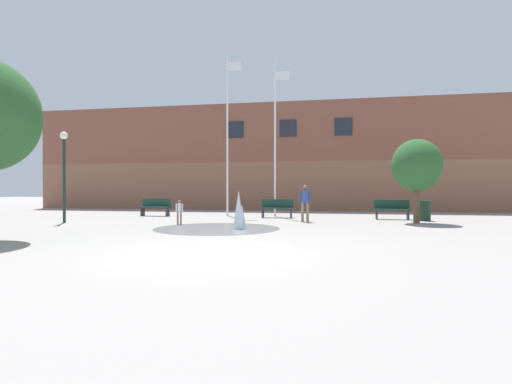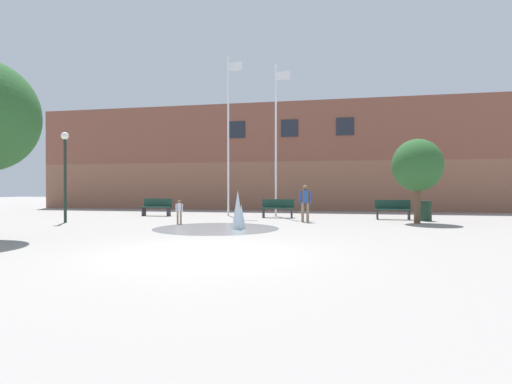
{
  "view_description": "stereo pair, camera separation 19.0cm",
  "coord_description": "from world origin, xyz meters",
  "px_view_note": "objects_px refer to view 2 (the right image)",
  "views": [
    {
      "loc": [
        2.77,
        -8.6,
        1.47
      ],
      "look_at": [
        -0.4,
        8.1,
        1.3
      ],
      "focal_mm": 28.0,
      "sensor_mm": 36.0,
      "label": 1
    },
    {
      "loc": [
        2.95,
        -8.56,
        1.47
      ],
      "look_at": [
        -0.4,
        8.1,
        1.3
      ],
      "focal_mm": 28.0,
      "sensor_mm": 36.0,
      "label": 2
    }
  ],
  "objects_px": {
    "child_with_pink_shirt": "(179,210)",
    "trash_can": "(425,211)",
    "street_tree_near_building": "(417,166)",
    "park_bench_center": "(157,207)",
    "lamp_post_left_lane": "(65,163)",
    "park_bench_far_right": "(393,209)",
    "flagpole_left": "(229,131)",
    "park_bench_near_trashcan": "(278,208)",
    "flagpole_right": "(276,135)",
    "adult_watching": "(305,200)"
  },
  "relations": [
    {
      "from": "park_bench_center",
      "to": "lamp_post_left_lane",
      "type": "height_order",
      "value": "lamp_post_left_lane"
    },
    {
      "from": "flagpole_right",
      "to": "trash_can",
      "type": "relative_size",
      "value": 8.77
    },
    {
      "from": "park_bench_center",
      "to": "adult_watching",
      "type": "xyz_separation_m",
      "value": [
        7.97,
        -2.28,
        0.45
      ]
    },
    {
      "from": "park_bench_near_trashcan",
      "to": "adult_watching",
      "type": "height_order",
      "value": "adult_watching"
    },
    {
      "from": "park_bench_center",
      "to": "flagpole_right",
      "type": "bearing_deg",
      "value": 8.22
    },
    {
      "from": "flagpole_right",
      "to": "lamp_post_left_lane",
      "type": "height_order",
      "value": "flagpole_right"
    },
    {
      "from": "flagpole_left",
      "to": "flagpole_right",
      "type": "xyz_separation_m",
      "value": [
        2.55,
        0.0,
        -0.32
      ]
    },
    {
      "from": "adult_watching",
      "to": "trash_can",
      "type": "distance_m",
      "value": 5.49
    },
    {
      "from": "child_with_pink_shirt",
      "to": "lamp_post_left_lane",
      "type": "xyz_separation_m",
      "value": [
        -5.04,
        -0.24,
        1.94
      ]
    },
    {
      "from": "child_with_pink_shirt",
      "to": "street_tree_near_building",
      "type": "height_order",
      "value": "street_tree_near_building"
    },
    {
      "from": "park_bench_center",
      "to": "lamp_post_left_lane",
      "type": "bearing_deg",
      "value": -113.83
    },
    {
      "from": "adult_watching",
      "to": "park_bench_near_trashcan",
      "type": "bearing_deg",
      "value": -150.02
    },
    {
      "from": "adult_watching",
      "to": "lamp_post_left_lane",
      "type": "height_order",
      "value": "lamp_post_left_lane"
    },
    {
      "from": "adult_watching",
      "to": "child_with_pink_shirt",
      "type": "bearing_deg",
      "value": -71.55
    },
    {
      "from": "child_with_pink_shirt",
      "to": "trash_can",
      "type": "relative_size",
      "value": 1.1
    },
    {
      "from": "lamp_post_left_lane",
      "to": "trash_can",
      "type": "xyz_separation_m",
      "value": [
        15.2,
        3.94,
        -2.07
      ]
    },
    {
      "from": "park_bench_far_right",
      "to": "flagpole_right",
      "type": "xyz_separation_m",
      "value": [
        -5.64,
        1.0,
        3.71
      ]
    },
    {
      "from": "park_bench_far_right",
      "to": "adult_watching",
      "type": "height_order",
      "value": "adult_watching"
    },
    {
      "from": "flagpole_left",
      "to": "street_tree_near_building",
      "type": "distance_m",
      "value": 9.6
    },
    {
      "from": "child_with_pink_shirt",
      "to": "adult_watching",
      "type": "height_order",
      "value": "adult_watching"
    },
    {
      "from": "park_bench_far_right",
      "to": "flagpole_left",
      "type": "height_order",
      "value": "flagpole_left"
    },
    {
      "from": "park_bench_center",
      "to": "lamp_post_left_lane",
      "type": "xyz_separation_m",
      "value": [
        -2.02,
        -4.56,
        2.04
      ]
    },
    {
      "from": "park_bench_far_right",
      "to": "lamp_post_left_lane",
      "type": "bearing_deg",
      "value": -162.17
    },
    {
      "from": "park_bench_center",
      "to": "adult_watching",
      "type": "bearing_deg",
      "value": -15.94
    },
    {
      "from": "flagpole_left",
      "to": "trash_can",
      "type": "height_order",
      "value": "flagpole_left"
    },
    {
      "from": "child_with_pink_shirt",
      "to": "trash_can",
      "type": "xyz_separation_m",
      "value": [
        10.16,
        3.7,
        -0.13
      ]
    },
    {
      "from": "child_with_pink_shirt",
      "to": "street_tree_near_building",
      "type": "relative_size",
      "value": 0.28
    },
    {
      "from": "park_bench_far_right",
      "to": "adult_watching",
      "type": "bearing_deg",
      "value": -150.82
    },
    {
      "from": "park_bench_far_right",
      "to": "street_tree_near_building",
      "type": "xyz_separation_m",
      "value": [
        0.7,
        -1.95,
        1.92
      ]
    },
    {
      "from": "lamp_post_left_lane",
      "to": "trash_can",
      "type": "bearing_deg",
      "value": 14.55
    },
    {
      "from": "adult_watching",
      "to": "flagpole_right",
      "type": "distance_m",
      "value": 4.87
    },
    {
      "from": "park_bench_near_trashcan",
      "to": "street_tree_near_building",
      "type": "relative_size",
      "value": 0.46
    },
    {
      "from": "park_bench_far_right",
      "to": "flagpole_left",
      "type": "relative_size",
      "value": 0.19
    },
    {
      "from": "park_bench_near_trashcan",
      "to": "adult_watching",
      "type": "relative_size",
      "value": 1.01
    },
    {
      "from": "park_bench_far_right",
      "to": "park_bench_near_trashcan",
      "type": "bearing_deg",
      "value": 179.2
    },
    {
      "from": "park_bench_near_trashcan",
      "to": "flagpole_left",
      "type": "xyz_separation_m",
      "value": [
        -2.76,
        0.92,
        4.03
      ]
    },
    {
      "from": "park_bench_center",
      "to": "flagpole_left",
      "type": "height_order",
      "value": "flagpole_left"
    },
    {
      "from": "trash_can",
      "to": "street_tree_near_building",
      "type": "xyz_separation_m",
      "value": [
        -0.6,
        -1.43,
        1.95
      ]
    },
    {
      "from": "child_with_pink_shirt",
      "to": "trash_can",
      "type": "bearing_deg",
      "value": 91.2
    },
    {
      "from": "park_bench_far_right",
      "to": "adult_watching",
      "type": "relative_size",
      "value": 1.01
    },
    {
      "from": "flagpole_right",
      "to": "park_bench_near_trashcan",
      "type": "bearing_deg",
      "value": -77.41
    },
    {
      "from": "child_with_pink_shirt",
      "to": "street_tree_near_building",
      "type": "distance_m",
      "value": 9.99
    },
    {
      "from": "lamp_post_left_lane",
      "to": "street_tree_near_building",
      "type": "distance_m",
      "value": 14.81
    },
    {
      "from": "park_bench_far_right",
      "to": "flagpole_left",
      "type": "xyz_separation_m",
      "value": [
        -8.19,
        1.0,
        4.03
      ]
    },
    {
      "from": "lamp_post_left_lane",
      "to": "street_tree_near_building",
      "type": "bearing_deg",
      "value": 9.78
    },
    {
      "from": "child_with_pink_shirt",
      "to": "flagpole_right",
      "type": "distance_m",
      "value": 7.12
    },
    {
      "from": "park_bench_center",
      "to": "trash_can",
      "type": "xyz_separation_m",
      "value": [
        13.18,
        -0.62,
        -0.03
      ]
    },
    {
      "from": "park_bench_far_right",
      "to": "lamp_post_left_lane",
      "type": "relative_size",
      "value": 0.42
    },
    {
      "from": "park_bench_far_right",
      "to": "street_tree_near_building",
      "type": "bearing_deg",
      "value": -70.25
    },
    {
      "from": "park_bench_near_trashcan",
      "to": "lamp_post_left_lane",
      "type": "bearing_deg",
      "value": -151.76
    }
  ]
}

